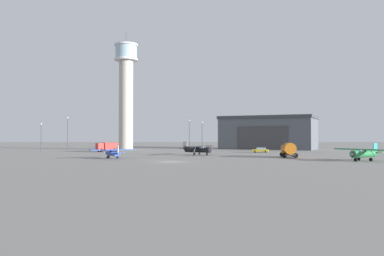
# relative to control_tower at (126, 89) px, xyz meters

# --- Properties ---
(ground_plane) EXTENTS (400.00, 400.00, 0.00)m
(ground_plane) POSITION_rel_control_tower_xyz_m (16.36, -56.92, -19.50)
(ground_plane) COLOR gray
(control_tower) EXTENTS (7.44, 7.44, 37.80)m
(control_tower) POSITION_rel_control_tower_xyz_m (0.00, 0.00, 0.00)
(control_tower) COLOR #B2AD9E
(control_tower) RESTS_ON ground_plane
(hangar) EXTENTS (35.23, 29.30, 10.98)m
(hangar) POSITION_rel_control_tower_xyz_m (47.03, 5.85, -13.99)
(hangar) COLOR #4C5159
(hangar) RESTS_ON ground_plane
(airplane_blue) EXTENTS (8.27, 6.65, 2.60)m
(airplane_blue) POSITION_rel_control_tower_xyz_m (4.60, -47.46, -18.28)
(airplane_blue) COLOR #2847A8
(airplane_blue) RESTS_ON ground_plane
(airplane_green) EXTENTS (8.06, 9.74, 3.14)m
(airplane_green) POSITION_rel_control_tower_xyz_m (50.68, -55.72, -18.03)
(airplane_green) COLOR #287A42
(airplane_green) RESTS_ON ground_plane
(airplane_black) EXTENTS (7.92, 9.54, 3.08)m
(airplane_black) POSITION_rel_control_tower_xyz_m (21.71, -34.72, -18.06)
(airplane_black) COLOR black
(airplane_black) RESTS_ON ground_plane
(truck_fuel_tanker_orange) EXTENTS (3.92, 7.24, 3.04)m
(truck_fuel_tanker_orange) POSITION_rel_control_tower_xyz_m (40.26, -44.49, -17.83)
(truck_fuel_tanker_orange) COLOR #38383D
(truck_fuel_tanker_orange) RESTS_ON ground_plane
(truck_box_red) EXTENTS (6.07, 4.99, 2.54)m
(truck_box_red) POSITION_rel_control_tower_xyz_m (-2.70, -16.11, -18.02)
(truck_box_red) COLOR #38383D
(truck_box_red) RESTS_ON ground_plane
(car_yellow) EXTENTS (4.48, 3.01, 1.37)m
(car_yellow) POSITION_rel_control_tower_xyz_m (38.81, -22.32, -18.76)
(car_yellow) COLOR gold
(car_yellow) RESTS_ON ground_plane
(light_post_west) EXTENTS (0.44, 0.44, 10.18)m
(light_post_west) POSITION_rel_control_tower_xyz_m (-17.22, -4.20, -13.54)
(light_post_west) COLOR #38383D
(light_post_west) RESTS_ON ground_plane
(light_post_east) EXTENTS (0.44, 0.44, 8.11)m
(light_post_east) POSITION_rel_control_tower_xyz_m (-23.11, -10.16, -14.62)
(light_post_east) COLOR #38383D
(light_post_east) RESTS_ON ground_plane
(light_post_north) EXTENTS (0.44, 0.44, 8.91)m
(light_post_north) POSITION_rel_control_tower_xyz_m (24.28, -2.49, -14.20)
(light_post_north) COLOR #38383D
(light_post_north) RESTS_ON ground_plane
(light_post_centre) EXTENTS (0.44, 0.44, 9.39)m
(light_post_centre) POSITION_rel_control_tower_xyz_m (20.25, -4.50, -13.96)
(light_post_centre) COLOR #38383D
(light_post_centre) RESTS_ON ground_plane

